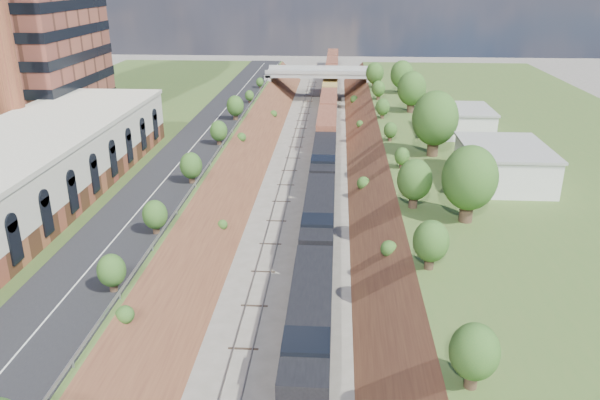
{
  "coord_description": "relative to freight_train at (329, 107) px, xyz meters",
  "views": [
    {
      "loc": [
        4.33,
        -13.15,
        27.45
      ],
      "look_at": [
        0.76,
        42.08,
        6.0
      ],
      "focal_mm": 35.0,
      "sensor_mm": 36.0,
      "label": 1
    }
  ],
  "objects": [
    {
      "name": "embankment_left",
      "position": [
        -13.6,
        -41.71,
        -2.76
      ],
      "size": [
        10.0,
        180.0,
        10.0
      ],
      "primitive_type": "cube",
      "rotation": [
        0.0,
        0.79,
        0.0
      ],
      "color": "brown",
      "rests_on": "ground"
    },
    {
      "name": "white_building_near",
      "position": [
        20.9,
        -49.71,
        4.24
      ],
      "size": [
        9.0,
        12.0,
        4.0
      ],
      "primitive_type": "cube",
      "color": "silver",
      "rests_on": "platform_right"
    },
    {
      "name": "embankment_right",
      "position": [
        8.4,
        -41.71,
        -2.76
      ],
      "size": [
        10.0,
        180.0,
        10.0
      ],
      "primitive_type": "cube",
      "rotation": [
        0.0,
        0.79,
        0.0
      ],
      "color": "brown",
      "rests_on": "ground"
    },
    {
      "name": "road",
      "position": [
        -18.1,
        -41.71,
        2.29
      ],
      "size": [
        8.0,
        180.0,
        0.1
      ],
      "primitive_type": "cube",
      "color": "black",
      "rests_on": "platform_left"
    },
    {
      "name": "commercial_building",
      "position": [
        -30.6,
        -63.71,
        5.75
      ],
      "size": [
        14.3,
        62.3,
        7.0
      ],
      "color": "brown",
      "rests_on": "platform_left"
    },
    {
      "name": "tree_right_large",
      "position": [
        14.4,
        -61.71,
        6.62
      ],
      "size": [
        5.25,
        5.25,
        7.61
      ],
      "color": "#473323",
      "rests_on": "platform_right"
    },
    {
      "name": "rail_left_track",
      "position": [
        -5.2,
        -41.71,
        -2.67
      ],
      "size": [
        1.58,
        180.0,
        0.18
      ],
      "primitive_type": "cube",
      "color": "gray",
      "rests_on": "ground"
    },
    {
      "name": "tree_left_crest",
      "position": [
        -14.4,
        -81.71,
        4.28
      ],
      "size": [
        2.45,
        2.45,
        3.55
      ],
      "color": "#473323",
      "rests_on": "platform_left"
    },
    {
      "name": "platform_left",
      "position": [
        -35.6,
        -41.71,
        -0.26
      ],
      "size": [
        44.0,
        180.0,
        5.0
      ],
      "primitive_type": "cube",
      "color": "#426027",
      "rests_on": "ground"
    },
    {
      "name": "overpass",
      "position": [
        -2.6,
        20.29,
        2.16
      ],
      "size": [
        24.5,
        8.3,
        7.4
      ],
      "color": "gray",
      "rests_on": "ground"
    },
    {
      "name": "freight_train",
      "position": [
        0.0,
        0.0,
        0.0
      ],
      "size": [
        3.29,
        167.08,
        4.85
      ],
      "color": "black",
      "rests_on": "ground"
    },
    {
      "name": "rail_right_track",
      "position": [
        -0.0,
        -41.71,
        -2.67
      ],
      "size": [
        1.58,
        180.0,
        0.18
      ],
      "primitive_type": "cube",
      "color": "gray",
      "rests_on": "ground"
    },
    {
      "name": "platform_right",
      "position": [
        30.4,
        -41.71,
        -0.26
      ],
      "size": [
        44.0,
        180.0,
        5.0
      ],
      "primitive_type": "cube",
      "color": "#426027",
      "rests_on": "ground"
    },
    {
      "name": "guardrail",
      "position": [
        -14.0,
        -41.91,
        2.79
      ],
      "size": [
        0.1,
        171.0,
        0.7
      ],
      "color": "#99999E",
      "rests_on": "platform_left"
    },
    {
      "name": "white_building_far",
      "position": [
        20.4,
        -27.71,
        4.04
      ],
      "size": [
        8.0,
        10.0,
        3.6
      ],
      "primitive_type": "cube",
      "color": "silver",
      "rests_on": "platform_right"
    }
  ]
}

